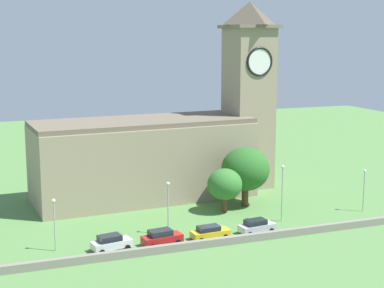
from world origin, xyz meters
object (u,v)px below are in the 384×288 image
object	(u,v)px
church	(166,145)
tree_churchyard	(245,169)
car_white	(111,243)
streetlamp_west_mid	(168,199)
tree_riverside_east	(225,184)
streetlamp_west_end	(54,216)
streetlamp_east_mid	(364,183)
car_red	(162,237)
car_silver	(257,226)
car_yellow	(210,232)
streetlamp_central	(282,184)

from	to	relation	value
church	tree_churchyard	bearing A→B (deg)	-48.11
car_white	streetlamp_west_mid	size ratio (longest dim) A/B	0.72
car_white	tree_riverside_east	world-z (taller)	tree_riverside_east
streetlamp_west_end	tree_churchyard	bearing A→B (deg)	17.99
streetlamp_east_mid	tree_riverside_east	size ratio (longest dim) A/B	0.98
car_red	streetlamp_east_mid	xyz separation A→B (m)	(30.61, 3.14, 3.16)
streetlamp_west_end	tree_churchyard	xyz separation A→B (m)	(28.34, 9.20, 1.20)
car_white	tree_churchyard	world-z (taller)	tree_churchyard
streetlamp_east_mid	car_silver	bearing A→B (deg)	-170.26
car_red	car_yellow	xyz separation A→B (m)	(6.15, 0.07, -0.12)
church	streetlamp_west_end	size ratio (longest dim) A/B	6.24
tree_churchyard	car_yellow	bearing A→B (deg)	-131.55
streetlamp_west_mid	car_white	bearing A→B (deg)	-158.80
streetlamp_west_end	streetlamp_central	world-z (taller)	streetlamp_central
car_silver	tree_riverside_east	distance (m)	10.16
car_white	car_yellow	distance (m)	12.11
car_red	tree_churchyard	world-z (taller)	tree_churchyard
streetlamp_west_end	streetlamp_west_mid	bearing A→B (deg)	4.06
streetlamp_central	tree_churchyard	bearing A→B (deg)	98.79
streetlamp_west_end	tree_churchyard	distance (m)	29.82
car_red	car_silver	bearing A→B (deg)	0.07
tree_churchyard	streetlamp_west_mid	bearing A→B (deg)	-150.36
tree_churchyard	streetlamp_west_end	bearing A→B (deg)	-162.01
streetlamp_west_mid	tree_riverside_east	xyz separation A→B (m)	(10.37, 6.31, -0.53)
streetlamp_central	tree_churchyard	world-z (taller)	tree_churchyard
car_white	streetlamp_west_mid	world-z (taller)	streetlamp_west_mid
church	streetlamp_east_mid	xyz separation A→B (m)	(22.97, -18.21, -3.76)
streetlamp_central	tree_riverside_east	xyz separation A→B (m)	(-5.37, 6.53, -1.07)
streetlamp_west_end	streetlamp_central	xyz separation A→B (m)	(29.64, 0.77, 0.84)
streetlamp_east_mid	tree_churchyard	xyz separation A→B (m)	(-14.23, 8.47, 1.28)
car_red	tree_riverside_east	xyz separation A→B (m)	(12.31, 9.70, 3.01)
car_silver	tree_churchyard	world-z (taller)	tree_churchyard
car_yellow	streetlamp_west_end	size ratio (longest dim) A/B	0.79
car_yellow	tree_riverside_east	world-z (taller)	tree_riverside_east
car_red	streetlamp_east_mid	world-z (taller)	streetlamp_east_mid
car_white	car_yellow	size ratio (longest dim) A/B	0.99
streetlamp_west_mid	tree_churchyard	size ratio (longest dim) A/B	0.78
streetlamp_west_mid	streetlamp_central	xyz separation A→B (m)	(15.75, -0.22, 0.54)
church	tree_churchyard	distance (m)	13.32
church	streetlamp_west_mid	size ratio (longest dim) A/B	5.76
streetlamp_west_mid	streetlamp_east_mid	size ratio (longest dim) A/B	1.11
car_silver	car_red	bearing A→B (deg)	-179.93
car_yellow	tree_riverside_east	xyz separation A→B (m)	(6.16, 9.63, 3.13)
car_red	streetlamp_central	xyz separation A→B (m)	(17.68, 3.17, 4.08)
car_white	car_silver	world-z (taller)	car_white
streetlamp_central	streetlamp_east_mid	xyz separation A→B (m)	(12.93, -0.03, -0.92)
car_yellow	streetlamp_central	bearing A→B (deg)	15.06
car_yellow	streetlamp_west_mid	world-z (taller)	streetlamp_west_mid
car_yellow	streetlamp_central	distance (m)	12.66
streetlamp_east_mid	tree_churchyard	distance (m)	16.61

